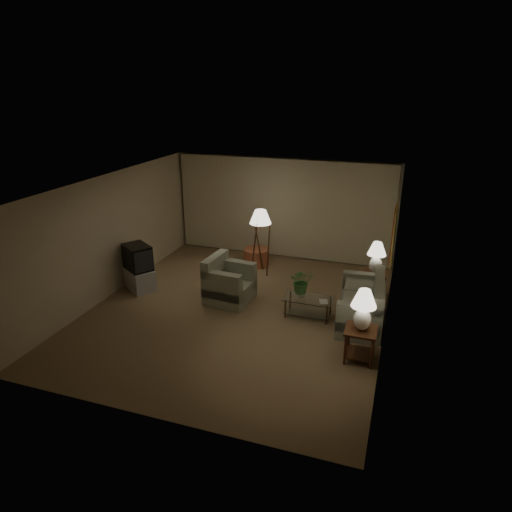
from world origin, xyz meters
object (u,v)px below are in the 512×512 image
at_px(floor_lamp, 260,241).
at_px(sofa, 360,305).
at_px(crt_tv, 137,257).
at_px(ottoman, 256,257).
at_px(coffee_table, 308,304).
at_px(tv_cabinet, 140,279).
at_px(armchair, 230,284).
at_px(side_table_far, 374,281).
at_px(side_table_near, 360,339).
at_px(table_lamp_far, 377,255).
at_px(vase, 301,294).
at_px(table_lamp_near, 363,306).

bearing_deg(floor_lamp, sofa, -33.35).
bearing_deg(crt_tv, ottoman, 81.64).
distance_m(coffee_table, tv_cabinet, 4.01).
relative_size(armchair, crt_tv, 1.33).
distance_m(sofa, ottoman, 3.72).
bearing_deg(crt_tv, tv_cabinet, 0.00).
height_order(armchair, tv_cabinet, armchair).
relative_size(coffee_table, tv_cabinet, 1.06).
bearing_deg(side_table_far, side_table_near, -90.00).
height_order(armchair, table_lamp_far, table_lamp_far).
xyz_separation_m(side_table_near, coffee_table, (-1.19, 1.25, -0.14)).
height_order(sofa, table_lamp_far, table_lamp_far).
bearing_deg(ottoman, vase, -53.33).
height_order(crt_tv, floor_lamp, floor_lamp).
height_order(side_table_near, vase, side_table_near).
distance_m(side_table_near, coffee_table, 1.73).
distance_m(side_table_near, floor_lamp, 4.23).
relative_size(table_lamp_far, crt_tv, 0.85).
bearing_deg(vase, ottoman, 126.67).
distance_m(side_table_near, vase, 1.83).
xyz_separation_m(sofa, coffee_table, (-1.04, -0.10, -0.10)).
xyz_separation_m(armchair, tv_cabinet, (-2.22, -0.09, -0.15)).
height_order(tv_cabinet, ottoman, tv_cabinet).
height_order(sofa, vase, sofa).
height_order(table_lamp_far, vase, table_lamp_far).
xyz_separation_m(sofa, side_table_near, (0.15, -1.35, 0.04)).
relative_size(sofa, table_lamp_near, 2.44).
bearing_deg(table_lamp_near, sofa, 96.34).
bearing_deg(vase, table_lamp_far, 45.25).
relative_size(side_table_near, vase, 4.26).
xyz_separation_m(armchair, table_lamp_near, (2.98, -1.42, 0.64)).
relative_size(side_table_near, table_lamp_near, 0.81).
height_order(sofa, side_table_near, sofa).
relative_size(armchair, floor_lamp, 0.67).
height_order(sofa, coffee_table, sofa).
xyz_separation_m(sofa, crt_tv, (-5.05, -0.03, 0.41)).
relative_size(armchair, tv_cabinet, 1.18).
distance_m(sofa, armchair, 2.83).
distance_m(side_table_far, table_lamp_near, 2.68).
bearing_deg(coffee_table, side_table_near, -46.45).
distance_m(side_table_far, vase, 1.90).
height_order(table_lamp_near, crt_tv, table_lamp_near).
bearing_deg(vase, sofa, 4.81).
relative_size(armchair, table_lamp_near, 1.49).
relative_size(side_table_near, side_table_far, 1.00).
bearing_deg(coffee_table, vase, 180.00).
xyz_separation_m(table_lamp_far, tv_cabinet, (-5.20, -1.28, -0.77)).
height_order(table_lamp_near, ottoman, table_lamp_near).
xyz_separation_m(armchair, table_lamp_far, (2.98, 1.18, 0.62)).
distance_m(armchair, tv_cabinet, 2.23).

